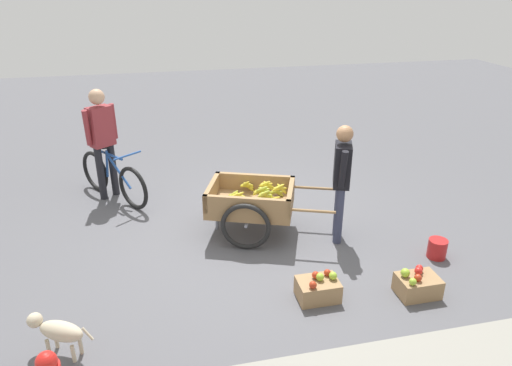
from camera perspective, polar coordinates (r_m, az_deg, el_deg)
The scene contains 9 objects.
ground_plane at distance 6.31m, azimuth 0.41°, elevation -6.37°, with size 24.00×24.00×0.00m, color #56565B.
fruit_cart at distance 6.19m, azimuth -0.52°, elevation -2.41°, with size 1.81×1.29×0.73m.
vendor_person at distance 5.94m, azimuth 10.39°, elevation 1.10°, with size 0.31×0.52×1.55m.
bicycle at distance 7.48m, azimuth -16.99°, elevation 0.59°, with size 1.05×1.36×0.85m.
cyclist_person at distance 7.37m, azimuth -18.27°, elevation 5.70°, with size 0.43×0.39×1.70m.
dog at distance 4.76m, azimuth -23.03°, elevation -16.19°, with size 0.60×0.39×0.40m.
plastic_bucket at distance 6.21m, azimuth 21.20°, elevation -7.45°, with size 0.23×0.23×0.24m, color #B21E1E.
apple_crate at distance 5.47m, azimuth 19.05°, elevation -11.62°, with size 0.44×0.32×0.32m.
mixed_fruit_crate at distance 5.18m, azimuth 7.57°, elevation -12.61°, with size 0.44×0.32×0.31m.
Camera 1 is at (1.24, 5.30, 3.20)m, focal length 32.84 mm.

